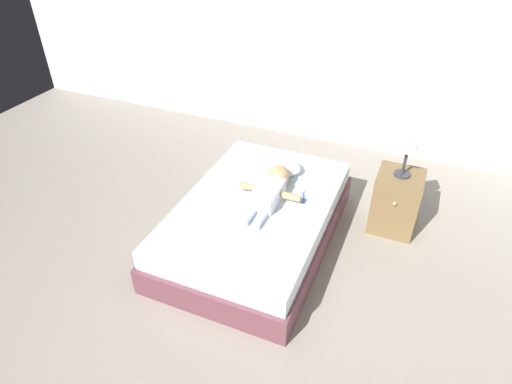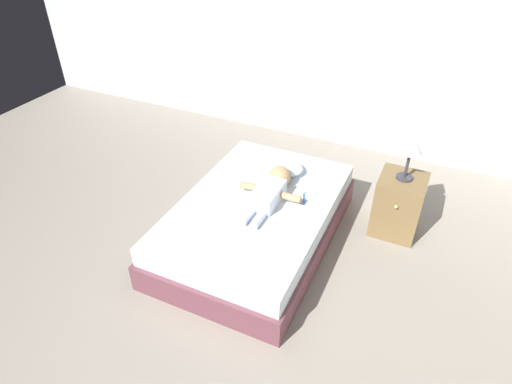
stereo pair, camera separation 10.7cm
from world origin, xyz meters
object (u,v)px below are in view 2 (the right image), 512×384
object	(u,v)px
toothbrush	(304,198)
pillow	(274,165)
bed	(256,221)
lamp	(411,148)
nightstand	(398,205)
baby	(271,190)

from	to	relation	value
toothbrush	pillow	bearing A→B (deg)	143.15
bed	pillow	xyz separation A→B (m)	(-0.06, 0.49, 0.25)
pillow	lamp	world-z (taller)	lamp
bed	nightstand	bearing A→B (deg)	31.15
toothbrush	nightstand	distance (m)	0.80
toothbrush	nightstand	bearing A→B (deg)	30.34
bed	pillow	world-z (taller)	pillow
bed	nightstand	size ratio (longest dim) A/B	3.39
bed	toothbrush	world-z (taller)	toothbrush
nightstand	pillow	bearing A→B (deg)	-173.64
baby	lamp	bearing A→B (deg)	28.25
toothbrush	lamp	size ratio (longest dim) A/B	0.43
toothbrush	baby	bearing A→B (deg)	-158.05
pillow	baby	distance (m)	0.40
baby	nightstand	bearing A→B (deg)	28.25
pillow	nightstand	distance (m)	1.08
baby	lamp	size ratio (longest dim) A/B	1.84
baby	toothbrush	distance (m)	0.27
baby	nightstand	distance (m)	1.07
pillow	baby	size ratio (longest dim) A/B	0.74
toothbrush	lamp	bearing A→B (deg)	30.35
bed	toothbrush	xyz separation A→B (m)	(0.32, 0.21, 0.20)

